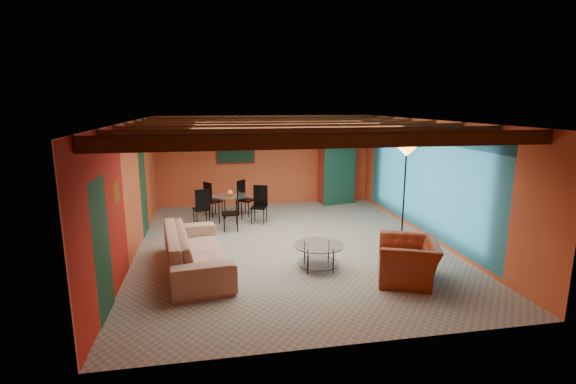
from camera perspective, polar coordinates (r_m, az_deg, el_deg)
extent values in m
cube|color=gray|center=(9.37, 0.23, -7.15)|extent=(6.50, 8.00, 0.01)
cube|color=silver|center=(8.86, 0.24, 9.59)|extent=(6.50, 8.00, 0.01)
cube|color=#C2522C|center=(12.92, -3.09, 4.31)|extent=(6.50, 0.02, 2.70)
cube|color=maroon|center=(9.01, -20.53, 0.20)|extent=(0.02, 8.00, 2.70)
cube|color=teal|center=(10.13, 18.61, 1.57)|extent=(0.02, 8.00, 2.70)
imported|color=#997563|center=(8.08, -12.36, -7.67)|extent=(1.38, 2.79, 0.78)
imported|color=maroon|center=(7.76, 15.93, -8.88)|extent=(1.34, 1.42, 0.74)
cube|color=maroon|center=(13.16, 6.65, 2.45)|extent=(1.12, 0.72, 1.82)
cube|color=black|center=(12.76, -7.11, 5.50)|extent=(1.05, 0.03, 0.65)
imported|color=#26661E|center=(13.02, 6.77, 7.47)|extent=(0.45, 0.40, 0.49)
imported|color=orange|center=(11.00, -7.89, 1.37)|extent=(0.17, 0.17, 0.17)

